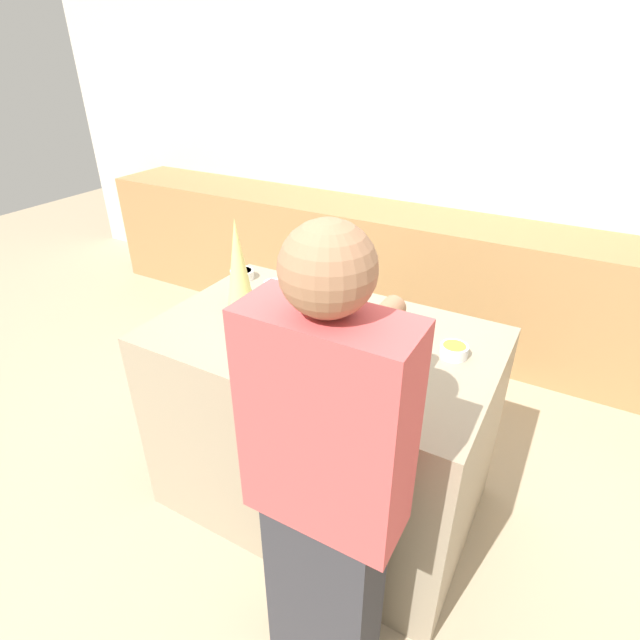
# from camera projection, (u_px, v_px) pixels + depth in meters

# --- Properties ---
(ground_plane) EXTENTS (12.00, 12.00, 0.00)m
(ground_plane) POSITION_uv_depth(u_px,v_px,m) (322.00, 494.00, 2.55)
(ground_plane) COLOR tan
(wall_back) EXTENTS (8.00, 0.05, 2.60)m
(wall_back) POSITION_uv_depth(u_px,v_px,m) (469.00, 158.00, 3.53)
(wall_back) COLOR beige
(wall_back) RESTS_ON ground_plane
(back_cabinet_block) EXTENTS (6.00, 0.60, 0.94)m
(back_cabinet_block) POSITION_uv_depth(u_px,v_px,m) (441.00, 282.00, 3.69)
(back_cabinet_block) COLOR #9E7547
(back_cabinet_block) RESTS_ON ground_plane
(kitchen_island) EXTENTS (1.43, 0.90, 0.96)m
(kitchen_island) POSITION_uv_depth(u_px,v_px,m) (323.00, 422.00, 2.32)
(kitchen_island) COLOR gray
(kitchen_island) RESTS_ON ground_plane
(baking_tray) EXTENTS (0.46, 0.31, 0.01)m
(baking_tray) POSITION_uv_depth(u_px,v_px,m) (297.00, 348.00, 1.97)
(baking_tray) COLOR #B2B2BC
(baking_tray) RESTS_ON kitchen_island
(gingerbread_house) EXTENTS (0.17, 0.16, 0.27)m
(gingerbread_house) POSITION_uv_depth(u_px,v_px,m) (297.00, 326.00, 1.92)
(gingerbread_house) COLOR brown
(gingerbread_house) RESTS_ON baking_tray
(decorative_tree) EXTENTS (0.13, 0.13, 0.42)m
(decorative_tree) POSITION_uv_depth(u_px,v_px,m) (238.00, 265.00, 2.19)
(decorative_tree) COLOR #DBD675
(decorative_tree) RESTS_ON kitchen_island
(candy_bowl_near_tray_left) EXTENTS (0.12, 0.12, 0.05)m
(candy_bowl_near_tray_left) POSITION_uv_depth(u_px,v_px,m) (242.00, 274.00, 2.55)
(candy_bowl_near_tray_left) COLOR white
(candy_bowl_near_tray_left) RESTS_ON kitchen_island
(candy_bowl_center_rear) EXTENTS (0.11, 0.11, 0.05)m
(candy_bowl_center_rear) POSITION_uv_depth(u_px,v_px,m) (454.00, 350.00, 1.92)
(candy_bowl_center_rear) COLOR silver
(candy_bowl_center_rear) RESTS_ON kitchen_island
(candy_bowl_behind_tray) EXTENTS (0.10, 0.10, 0.04)m
(candy_bowl_behind_tray) POSITION_uv_depth(u_px,v_px,m) (274.00, 286.00, 2.43)
(candy_bowl_behind_tray) COLOR white
(candy_bowl_behind_tray) RESTS_ON kitchen_island
(candy_bowl_near_tray_right) EXTENTS (0.09, 0.09, 0.05)m
(candy_bowl_near_tray_right) POSITION_uv_depth(u_px,v_px,m) (395.00, 315.00, 2.17)
(candy_bowl_near_tray_right) COLOR white
(candy_bowl_near_tray_right) RESTS_ON kitchen_island
(person) EXTENTS (0.45, 0.56, 1.70)m
(person) POSITION_uv_depth(u_px,v_px,m) (327.00, 496.00, 1.44)
(person) COLOR #333338
(person) RESTS_ON ground_plane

